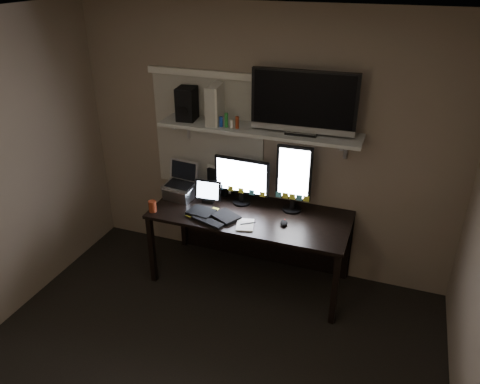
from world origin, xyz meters
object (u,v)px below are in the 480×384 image
at_px(laptop, 179,182).
at_px(game_console, 216,104).
at_px(desk, 254,224).
at_px(keyboard, 213,215).
at_px(mouse, 284,223).
at_px(cup, 152,206).
at_px(monitor_portrait, 294,179).
at_px(tablet, 208,191).
at_px(speaker, 187,104).
at_px(monitor_landscape, 242,181).
at_px(tv, 304,103).

height_order(laptop, game_console, game_console).
bearing_deg(game_console, desk, -20.98).
bearing_deg(keyboard, laptop, 171.77).
xyz_separation_m(mouse, cup, (-1.19, -0.18, 0.03)).
bearing_deg(monitor_portrait, keyboard, -152.67).
bearing_deg(laptop, game_console, 30.49).
xyz_separation_m(monitor_portrait, mouse, (-0.00, -0.28, -0.30)).
distance_m(desk, tablet, 0.53).
relative_size(mouse, cup, 0.95).
bearing_deg(mouse, cup, 176.35).
bearing_deg(speaker, desk, -13.73).
relative_size(laptop, cup, 3.23).
bearing_deg(monitor_landscape, keyboard, -113.91).
distance_m(desk, monitor_portrait, 0.61).
bearing_deg(mouse, speaker, 151.74).
xyz_separation_m(desk, mouse, (0.34, -0.21, 0.19)).
relative_size(monitor_landscape, tablet, 2.08).
bearing_deg(laptop, monitor_portrait, 12.90).
distance_m(keyboard, tv, 1.26).
xyz_separation_m(keyboard, tablet, (-0.15, 0.24, 0.10)).
distance_m(monitor_landscape, tv, 0.94).
relative_size(monitor_landscape, tv, 0.60).
xyz_separation_m(monitor_portrait, game_console, (-0.74, 0.02, 0.60)).
xyz_separation_m(laptop, tv, (1.12, 0.14, 0.84)).
bearing_deg(keyboard, desk, 61.33).
height_order(tablet, speaker, speaker).
bearing_deg(cup, monitor_portrait, 21.08).
bearing_deg(monitor_portrait, tv, 2.36).
distance_m(keyboard, mouse, 0.64).
relative_size(tablet, laptop, 0.75).
height_order(desk, mouse, mouse).
height_order(laptop, speaker, speaker).
bearing_deg(mouse, laptop, 159.98).
distance_m(cup, game_console, 1.09).
height_order(tv, game_console, tv).
bearing_deg(monitor_portrait, tablet, -173.38).
xyz_separation_m(monitor_landscape, monitor_portrait, (0.48, 0.03, 0.09)).
height_order(keyboard, laptop, laptop).
bearing_deg(cup, tablet, 40.69).
relative_size(desk, laptop, 5.30).
distance_m(cup, speaker, 0.98).
relative_size(monitor_portrait, mouse, 6.43).
bearing_deg(desk, game_console, 167.34).
relative_size(keyboard, cup, 4.59).
xyz_separation_m(game_console, speaker, (-0.28, -0.01, -0.02)).
bearing_deg(tv, mouse, -101.55).
bearing_deg(game_console, tv, -9.53).
xyz_separation_m(desk, laptop, (-0.73, -0.06, 0.35)).
bearing_deg(tv, laptop, -175.14).
xyz_separation_m(desk, game_console, (-0.40, 0.09, 1.10)).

